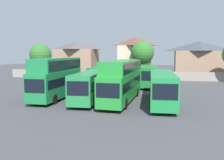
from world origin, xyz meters
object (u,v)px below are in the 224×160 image
Objects in this scene: house_terrace_left at (77,58)px; house_terrace_centre at (135,57)px; bus_2 at (91,84)px; bus_1 at (57,76)px; house_terrace_right at (199,59)px; bus_7 at (148,75)px; bus_6 at (124,75)px; tree_left_of_lot at (41,55)px; bus_3 at (122,78)px; tree_right_of_lot at (142,53)px; bus_4 at (162,86)px; bus_5 at (104,75)px.

house_terrace_centre reaches higher than house_terrace_left.
house_terrace_centre is at bearing 173.52° from bus_2.
bus_1 is 30.95m from house_terrace_centre.
house_terrace_centre is 14.46m from house_terrace_right.
bus_2 is 14.96m from bus_7.
bus_7 is 25.03m from house_terrace_left.
tree_left_of_lot reaches higher than bus_6.
house_terrace_centre is (-3.98, 16.80, 2.79)m from bus_7.
bus_3 is 1.14× the size of bus_7.
bus_7 is at bearing 142.72° from bus_1.
tree_left_of_lot reaches higher than bus_7.
bus_7 reaches higher than bus_2.
house_terrace_left is 14.68m from house_terrace_centre.
tree_right_of_lot is at bearing -14.49° from house_terrace_left.
bus_1 is 0.99× the size of bus_7.
bus_1 is 31.06m from house_terrace_left.
bus_6 is at bearing -168.84° from bus_3.
bus_6 is 1.10× the size of house_terrace_centre.
house_terrace_centre reaches higher than house_terrace_right.
bus_2 is 0.92× the size of bus_4.
bus_6 is 1.24× the size of tree_right_of_lot.
house_terrace_centre is at bearing 27.55° from tree_left_of_lot.
bus_3 is 1.60× the size of tree_left_of_lot.
bus_1 is at bearing -108.33° from tree_right_of_lot.
bus_4 is 1.11× the size of bus_5.
house_terrace_centre reaches higher than tree_left_of_lot.
bus_5 is at bearing -24.71° from tree_left_of_lot.
bus_1 is at bearing -102.11° from house_terrace_centre.
bus_1 is 4.60m from bus_2.
bus_1 reaches higher than bus_2.
bus_1 is 1.12× the size of house_terrace_centre.
bus_3 is at bearing -86.83° from house_terrace_centre.
tree_right_of_lot is (5.54, 12.77, 3.82)m from bus_5.
bus_6 is (3.38, 0.12, 0.05)m from bus_5.
house_terrace_right is at bearing 0.25° from house_terrace_centre.
tree_right_of_lot is (-1.98, 12.22, 3.77)m from bus_7.
bus_1 is 0.86× the size of bus_4.
bus_4 is 14.82m from bus_6.
tree_left_of_lot is (-19.32, -10.08, 0.48)m from house_terrace_centre.
tree_left_of_lot is (-12.85, 20.12, 2.43)m from bus_1.
house_terrace_left reaches higher than house_terrace_right.
bus_7 is at bearing -173.45° from bus_4.
bus_3 reaches higher than bus_2.
bus_7 is at bearing -76.66° from house_terrace_centre.
bus_7 is at bearing -121.83° from house_terrace_right.
bus_3 is 1.17× the size of bus_6.
house_terrace_right is (12.77, 30.44, 1.51)m from bus_3.
bus_5 is 1.09× the size of house_terrace_left.
tree_right_of_lot reaches higher than bus_7.
bus_2 is 26.52m from tree_right_of_lot.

